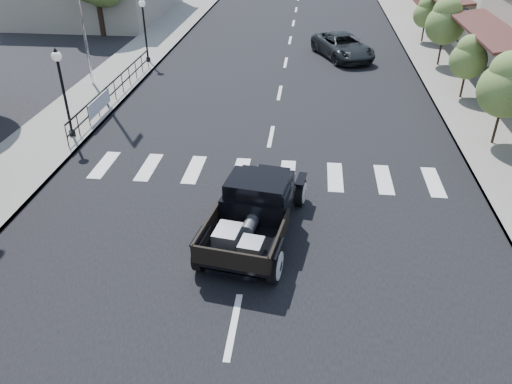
# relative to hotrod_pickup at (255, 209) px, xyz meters

# --- Properties ---
(ground) EXTENTS (120.00, 120.00, 0.00)m
(ground) POSITION_rel_hotrod_pickup_xyz_m (-0.10, -0.45, -0.85)
(ground) COLOR black
(ground) RESTS_ON ground
(road) EXTENTS (14.00, 80.00, 0.02)m
(road) POSITION_rel_hotrod_pickup_xyz_m (-0.10, 14.55, -0.84)
(road) COLOR black
(road) RESTS_ON ground
(road_markings) EXTENTS (12.00, 60.00, 0.06)m
(road_markings) POSITION_rel_hotrod_pickup_xyz_m (-0.10, 9.55, -0.85)
(road_markings) COLOR silver
(road_markings) RESTS_ON ground
(sidewalk_left) EXTENTS (3.00, 80.00, 0.15)m
(sidewalk_left) POSITION_rel_hotrod_pickup_xyz_m (-8.60, 14.55, -0.78)
(sidewalk_left) COLOR gray
(sidewalk_left) RESTS_ON ground
(sidewalk_right) EXTENTS (3.00, 80.00, 0.15)m
(sidewalk_right) POSITION_rel_hotrod_pickup_xyz_m (8.40, 14.55, -0.78)
(sidewalk_right) COLOR gray
(sidewalk_right) RESTS_ON ground
(railing) EXTENTS (0.08, 10.00, 1.00)m
(railing) POSITION_rel_hotrod_pickup_xyz_m (-7.40, 9.55, -0.20)
(railing) COLOR black
(railing) RESTS_ON sidewalk_left
(banner) EXTENTS (0.04, 2.20, 0.60)m
(banner) POSITION_rel_hotrod_pickup_xyz_m (-7.32, 7.55, -0.40)
(banner) COLOR silver
(banner) RESTS_ON sidewalk_left
(lamp_post_b) EXTENTS (0.36, 0.36, 3.36)m
(lamp_post_b) POSITION_rel_hotrod_pickup_xyz_m (-7.70, 5.55, 0.98)
(lamp_post_b) COLOR black
(lamp_post_b) RESTS_ON sidewalk_left
(lamp_post_c) EXTENTS (0.36, 0.36, 3.36)m
(lamp_post_c) POSITION_rel_hotrod_pickup_xyz_m (-7.70, 15.55, 0.98)
(lamp_post_c) COLOR black
(lamp_post_c) RESTS_ON sidewalk_left
(small_tree_b) EXTENTS (1.98, 1.98, 3.29)m
(small_tree_b) POSITION_rel_hotrod_pickup_xyz_m (8.20, 6.62, 0.94)
(small_tree_b) COLOR #577134
(small_tree_b) RESTS_ON sidewalk_right
(small_tree_c) EXTENTS (1.62, 1.62, 2.70)m
(small_tree_c) POSITION_rel_hotrod_pickup_xyz_m (8.20, 11.55, 0.65)
(small_tree_c) COLOR #577134
(small_tree_c) RESTS_ON sidewalk_right
(small_tree_d) EXTENTS (2.03, 2.03, 3.38)m
(small_tree_d) POSITION_rel_hotrod_pickup_xyz_m (8.20, 16.66, 0.99)
(small_tree_d) COLOR #577134
(small_tree_d) RESTS_ON sidewalk_right
(small_tree_e) EXTENTS (1.55, 1.55, 2.59)m
(small_tree_e) POSITION_rel_hotrod_pickup_xyz_m (8.20, 21.64, 0.59)
(small_tree_e) COLOR #577134
(small_tree_e) RESTS_ON sidewalk_right
(hotrod_pickup) EXTENTS (3.01, 5.21, 1.70)m
(hotrod_pickup) POSITION_rel_hotrod_pickup_xyz_m (0.00, 0.00, 0.00)
(hotrod_pickup) COLOR black
(hotrod_pickup) RESTS_ON ground
(second_car) EXTENTS (3.93, 5.29, 1.34)m
(second_car) POSITION_rel_hotrod_pickup_xyz_m (3.07, 17.84, -0.18)
(second_car) COLOR black
(second_car) RESTS_ON ground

